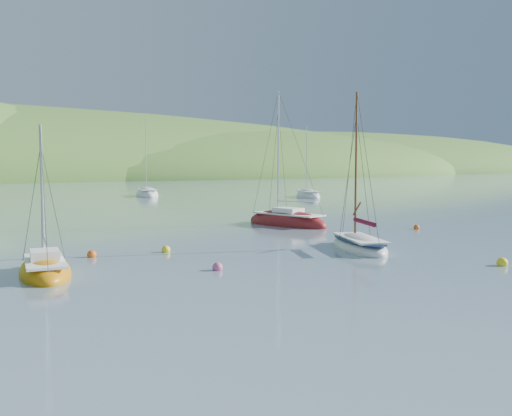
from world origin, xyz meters
TOP-DOWN VIEW (x-y plane):
  - ground at (0.00, 0.00)m, footprint 700.00×700.00m
  - daysailer_white at (2.21, 4.25)m, footprint 4.36×6.16m
  - sloop_red at (6.21, 15.75)m, footprint 3.77×7.52m
  - sailboat_yellow at (-13.31, 6.54)m, footprint 2.98×5.37m
  - distant_sloop_b at (12.70, 55.60)m, footprint 5.17×8.63m
  - distant_sloop_d at (29.22, 41.03)m, footprint 5.30×7.67m
  - mooring_buoys at (-1.87, 5.04)m, footprint 22.78×13.09m

SIDE VIEW (x-z plane):
  - ground at x=0.00m, z-range 0.00..0.00m
  - mooring_buoys at x=-1.87m, z-range -0.13..0.37m
  - sailboat_yellow at x=-13.31m, z-range -3.20..3.54m
  - distant_sloop_d at x=29.22m, z-range -5.00..5.36m
  - distant_sloop_b at x=12.70m, z-range -5.62..6.00m
  - sloop_red at x=6.21m, z-range -5.11..5.52m
  - daysailer_white at x=2.21m, z-range -4.25..4.67m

